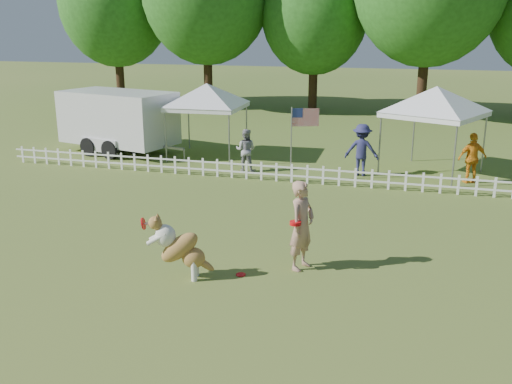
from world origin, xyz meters
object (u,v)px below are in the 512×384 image
at_px(canopy_tent_left, 207,121).
at_px(canopy_tent_right, 433,131).
at_px(handler, 302,225).
at_px(flag_pole, 291,145).
at_px(dog, 181,247).
at_px(spectator_a, 246,150).
at_px(spectator_c, 472,158).
at_px(spectator_b, 362,150).
at_px(cargo_trailer, 119,121).
at_px(frisbee_on_turf, 241,275).

relative_size(canopy_tent_left, canopy_tent_right, 0.95).
xyz_separation_m(handler, flag_pole, (-1.70, 6.57, 0.27)).
bearing_deg(canopy_tent_right, dog, -90.93).
height_order(canopy_tent_left, flag_pole, canopy_tent_left).
xyz_separation_m(spectator_a, spectator_c, (7.28, 0.48, 0.07)).
relative_size(canopy_tent_left, flag_pole, 1.13).
relative_size(spectator_a, spectator_c, 0.91).
height_order(handler, spectator_b, handler).
bearing_deg(flag_pole, spectator_c, -7.04).
distance_m(cargo_trailer, spectator_b, 9.56).
relative_size(canopy_tent_left, spectator_b, 1.57).
distance_m(frisbee_on_turf, canopy_tent_right, 10.40).
height_order(dog, spectator_a, spectator_a).
xyz_separation_m(canopy_tent_left, cargo_trailer, (-3.61, -0.20, -0.14)).
xyz_separation_m(dog, cargo_trailer, (-6.98, 10.20, 0.57)).
relative_size(frisbee_on_turf, canopy_tent_left, 0.07).
distance_m(handler, canopy_tent_right, 9.33).
xyz_separation_m(frisbee_on_turf, cargo_trailer, (-8.06, 9.75, 1.20)).
relative_size(frisbee_on_turf, cargo_trailer, 0.04).
bearing_deg(cargo_trailer, spectator_b, 7.57).
relative_size(cargo_trailer, spectator_b, 3.20).
height_order(frisbee_on_turf, canopy_tent_left, canopy_tent_left).
height_order(spectator_a, spectator_b, spectator_b).
bearing_deg(flag_pole, frisbee_on_turf, -106.72).
relative_size(flag_pole, spectator_a, 1.64).
bearing_deg(handler, cargo_trailer, 64.58).
xyz_separation_m(dog, flag_pole, (0.46, 7.70, 0.55)).
height_order(canopy_tent_left, spectator_c, canopy_tent_left).
distance_m(handler, spectator_b, 8.01).
height_order(dog, flag_pole, flag_pole).
xyz_separation_m(canopy_tent_left, canopy_tent_right, (8.11, -0.33, 0.07)).
bearing_deg(cargo_trailer, dog, -41.61).
relative_size(canopy_tent_left, spectator_a, 1.86).
bearing_deg(spectator_a, dog, 97.53).
bearing_deg(spectator_b, canopy_tent_right, -156.24).
bearing_deg(spectator_c, cargo_trailer, -29.34).
xyz_separation_m(dog, frisbee_on_turf, (1.08, 0.45, -0.63)).
distance_m(dog, cargo_trailer, 12.37).
relative_size(handler, canopy_tent_right, 0.65).
relative_size(canopy_tent_left, cargo_trailer, 0.49).
relative_size(handler, canopy_tent_left, 0.68).
distance_m(handler, flag_pole, 6.79).
relative_size(dog, spectator_c, 0.80).
distance_m(frisbee_on_turf, flag_pole, 7.37).
bearing_deg(flag_pole, cargo_trailer, 139.79).
bearing_deg(canopy_tent_right, canopy_tent_left, -158.04).
bearing_deg(flag_pole, handler, -97.11).
bearing_deg(handler, spectator_b, 16.81).
bearing_deg(flag_pole, canopy_tent_left, 123.09).
bearing_deg(dog, cargo_trailer, 111.55).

